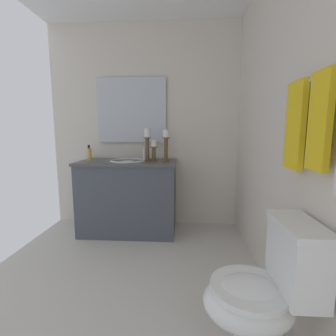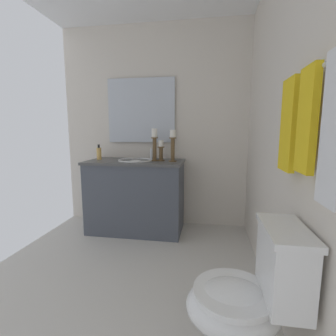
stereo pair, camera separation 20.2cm
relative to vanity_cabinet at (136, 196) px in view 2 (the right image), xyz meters
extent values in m
cube|color=beige|center=(1.14, 0.16, -0.43)|extent=(2.92, 2.32, 0.02)
cube|color=silver|center=(1.14, 1.32, 0.80)|extent=(2.92, 0.04, 2.45)
cube|color=silver|center=(-0.33, 0.16, 0.80)|extent=(0.04, 2.32, 2.45)
cube|color=#474C56|center=(0.00, 0.00, -0.02)|extent=(0.55, 1.08, 0.81)
cube|color=#4C4C4C|center=(0.00, 0.00, 0.40)|extent=(0.58, 1.11, 0.03)
sphere|color=black|center=(-0.10, -0.55, 0.02)|extent=(0.02, 0.02, 0.02)
sphere|color=black|center=(0.10, -0.55, 0.02)|extent=(0.02, 0.02, 0.02)
ellipsoid|color=white|center=(0.00, 0.00, 0.37)|extent=(0.38, 0.30, 0.11)
torus|color=white|center=(0.00, 0.00, 0.42)|extent=(0.40, 0.40, 0.02)
cylinder|color=silver|center=(0.00, 0.19, 0.49)|extent=(0.02, 0.02, 0.14)
cube|color=silver|center=(-0.28, 0.00, 1.01)|extent=(0.02, 0.84, 0.78)
cylinder|color=brown|center=(0.02, 0.44, 0.42)|extent=(0.09, 0.09, 0.01)
cylinder|color=brown|center=(0.02, 0.44, 0.55)|extent=(0.04, 0.04, 0.26)
cylinder|color=brown|center=(0.02, 0.44, 0.68)|extent=(0.08, 0.08, 0.01)
cylinder|color=white|center=(0.02, 0.44, 0.73)|extent=(0.06, 0.06, 0.08)
cylinder|color=brown|center=(-0.03, 0.30, 0.42)|extent=(0.09, 0.09, 0.01)
cylinder|color=brown|center=(-0.03, 0.30, 0.49)|extent=(0.04, 0.04, 0.15)
cylinder|color=brown|center=(-0.03, 0.30, 0.58)|extent=(0.08, 0.08, 0.01)
cylinder|color=white|center=(-0.03, 0.30, 0.62)|extent=(0.06, 0.06, 0.07)
cylinder|color=brown|center=(-0.02, 0.23, 0.42)|extent=(0.09, 0.09, 0.01)
cylinder|color=brown|center=(-0.02, 0.23, 0.55)|extent=(0.04, 0.04, 0.26)
cylinder|color=brown|center=(-0.02, 0.23, 0.68)|extent=(0.08, 0.08, 0.01)
cylinder|color=white|center=(-0.02, 0.23, 0.74)|extent=(0.06, 0.06, 0.10)
cylinder|color=#E5B259|center=(-0.03, -0.46, 0.49)|extent=(0.06, 0.06, 0.14)
cylinder|color=black|center=(-0.03, -0.46, 0.58)|extent=(0.02, 0.02, 0.04)
ellipsoid|color=white|center=(1.60, 0.97, -0.10)|extent=(0.38, 0.46, 0.24)
cylinder|color=white|center=(1.60, 0.97, -0.02)|extent=(0.39, 0.39, 0.03)
cube|color=white|center=(1.60, 1.19, 0.14)|extent=(0.36, 0.17, 0.32)
cube|color=white|center=(1.60, 1.19, 0.31)|extent=(0.38, 0.19, 0.03)
cylinder|color=silver|center=(1.60, 1.26, 1.00)|extent=(0.74, 0.02, 0.02)
cube|color=yellow|center=(1.36, 1.24, 0.79)|extent=(0.19, 0.03, 0.47)
cube|color=yellow|center=(1.60, 1.24, 0.80)|extent=(0.15, 0.03, 0.45)
cube|color=white|center=(1.85, 1.24, 0.77)|extent=(0.15, 0.03, 0.52)
camera|label=1|loc=(2.76, 0.63, 0.76)|focal=26.31mm
camera|label=2|loc=(2.73, 0.83, 0.76)|focal=26.31mm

